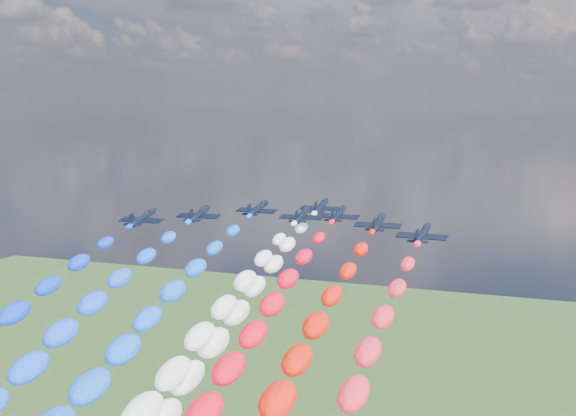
% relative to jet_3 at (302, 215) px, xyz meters
% --- Properties ---
extents(jet_0, '(9.08, 12.25, 4.66)m').
position_rel_jet_3_xyz_m(jet_0, '(-28.18, -14.21, 0.00)').
color(jet_0, black).
extents(jet_1, '(9.55, 12.58, 4.66)m').
position_rel_jet_3_xyz_m(jet_1, '(-20.15, -5.51, 0.00)').
color(jet_1, black).
extents(trail_1, '(5.68, 112.62, 39.37)m').
position_rel_jet_3_xyz_m(trail_1, '(-20.15, -63.87, -17.74)').
color(trail_1, '#144CFF').
extents(jet_2, '(9.37, 12.45, 4.66)m').
position_rel_jet_3_xyz_m(jet_2, '(-11.87, 5.53, 0.00)').
color(jet_2, black).
extents(trail_2, '(5.68, 112.62, 39.37)m').
position_rel_jet_3_xyz_m(trail_2, '(-11.87, -52.82, -17.74)').
color(trail_2, blue).
extents(jet_3, '(9.53, 12.57, 4.66)m').
position_rel_jet_3_xyz_m(jet_3, '(0.00, 0.00, 0.00)').
color(jet_3, black).
extents(trail_3, '(5.68, 112.62, 39.37)m').
position_rel_jet_3_xyz_m(trail_3, '(0.00, -58.36, -17.74)').
color(trail_3, white).
extents(jet_4, '(9.12, 12.28, 4.66)m').
position_rel_jet_3_xyz_m(jet_4, '(-0.29, 13.57, 0.00)').
color(jet_4, black).
extents(trail_4, '(5.68, 112.62, 39.37)m').
position_rel_jet_3_xyz_m(trail_4, '(-0.29, -44.79, -17.74)').
color(trail_4, white).
extents(jet_5, '(8.83, 12.07, 4.66)m').
position_rel_jet_3_xyz_m(jet_5, '(6.49, 3.53, 0.00)').
color(jet_5, black).
extents(trail_5, '(5.68, 112.62, 39.37)m').
position_rel_jet_3_xyz_m(trail_5, '(6.49, -54.83, -17.74)').
color(trail_5, '#FA0923').
extents(jet_6, '(9.31, 12.41, 4.66)m').
position_rel_jet_3_xyz_m(jet_6, '(16.62, -4.59, 0.00)').
color(jet_6, black).
extents(jet_7, '(9.35, 12.44, 4.66)m').
position_rel_jet_3_xyz_m(jet_7, '(26.48, -13.48, 0.00)').
color(jet_7, black).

